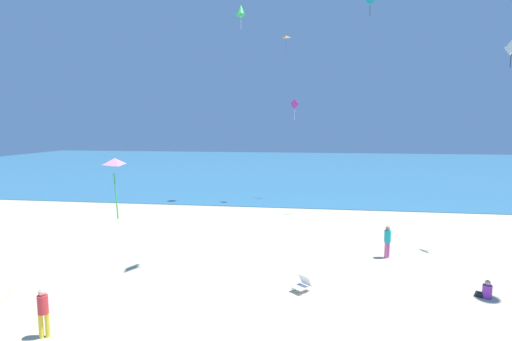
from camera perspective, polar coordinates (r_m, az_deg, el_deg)
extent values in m
plane|color=beige|center=(17.59, 0.91, -14.43)|extent=(120.00, 120.00, 0.00)
cube|color=teal|center=(59.47, 6.02, 0.58)|extent=(120.00, 60.00, 0.05)
cube|color=white|center=(15.49, 6.53, -16.78)|extent=(0.74, 0.74, 0.03)
cube|color=white|center=(15.61, 7.28, -15.80)|extent=(0.54, 0.52, 0.42)
cylinder|color=#B7B7BC|center=(15.26, 6.83, -17.53)|extent=(0.02, 0.02, 0.18)
cylinder|color=#B7B7BC|center=(15.59, 5.38, -16.97)|extent=(0.02, 0.02, 0.18)
cylinder|color=purple|center=(17.16, 30.99, -15.09)|extent=(0.44, 0.44, 0.50)
sphere|color=tan|center=(17.04, 31.06, -14.03)|extent=(0.20, 0.20, 0.20)
cube|color=black|center=(17.24, 30.27, -15.57)|extent=(0.44, 0.40, 0.14)
cylinder|color=yellow|center=(13.98, -28.46, -19.41)|extent=(0.13, 0.13, 0.75)
cylinder|color=yellow|center=(13.99, -29.20, -19.43)|extent=(0.13, 0.13, 0.75)
cylinder|color=red|center=(13.72, -28.99, -16.93)|extent=(0.42, 0.42, 0.56)
sphere|color=beige|center=(13.58, -29.09, -15.48)|extent=(0.21, 0.21, 0.21)
cylinder|color=#D8599E|center=(19.86, 18.65, -11.10)|extent=(0.14, 0.14, 0.78)
cylinder|color=#D8599E|center=(19.99, 18.95, -10.99)|extent=(0.14, 0.14, 0.78)
cylinder|color=#19ADB2|center=(19.73, 18.88, -9.17)|extent=(0.44, 0.44, 0.58)
sphere|color=#A87A5B|center=(19.63, 18.92, -8.08)|extent=(0.21, 0.21, 0.21)
pyramid|color=pink|center=(10.19, -20.16, 1.28)|extent=(0.55, 0.57, 0.21)
cylinder|color=green|center=(10.32, -19.99, -3.59)|extent=(0.15, 0.13, 1.15)
cube|color=white|center=(23.25, 33.60, 14.98)|extent=(0.36, 0.74, 0.78)
cylinder|color=black|center=(23.16, 33.49, 13.44)|extent=(0.06, 0.04, 0.71)
pyramid|color=orange|center=(32.44, 4.47, 19.11)|extent=(0.69, 0.60, 0.29)
cylinder|color=blue|center=(32.30, 4.47, 17.66)|extent=(0.10, 0.20, 0.87)
cylinder|color=black|center=(29.63, 16.50, 21.88)|extent=(0.03, 0.05, 0.85)
cube|color=#DB3DA8|center=(33.40, 5.73, 9.76)|extent=(0.77, 0.46, 0.86)
cylinder|color=white|center=(33.36, 5.71, 8.30)|extent=(0.06, 0.07, 1.10)
cone|color=green|center=(33.60, -2.26, 22.65)|extent=(0.77, 0.95, 1.03)
cylinder|color=white|center=(33.36, -2.25, 21.11)|extent=(0.03, 0.11, 1.13)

